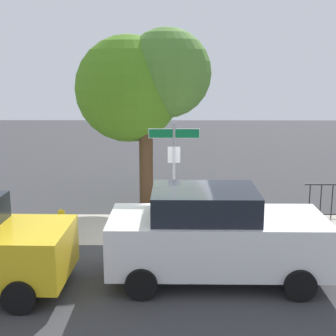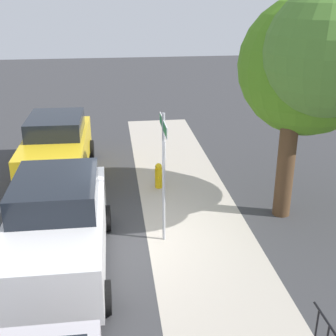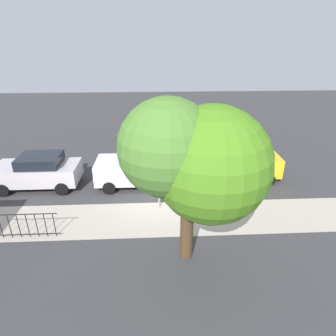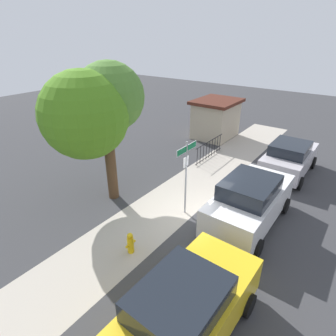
{
  "view_description": "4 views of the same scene",
  "coord_description": "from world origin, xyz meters",
  "px_view_note": "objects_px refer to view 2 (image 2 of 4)",
  "views": [
    {
      "loc": [
        0.29,
        -11.44,
        4.45
      ],
      "look_at": [
        0.18,
        1.16,
        1.79
      ],
      "focal_mm": 50.41,
      "sensor_mm": 36.0,
      "label": 1
    },
    {
      "loc": [
        9.66,
        -0.7,
        5.62
      ],
      "look_at": [
        0.84,
        0.43,
        2.04
      ],
      "focal_mm": 48.09,
      "sensor_mm": 36.0,
      "label": 2
    },
    {
      "loc": [
        0.51,
        11.73,
        7.19
      ],
      "look_at": [
        -0.09,
        0.08,
        1.84
      ],
      "focal_mm": 30.73,
      "sensor_mm": 36.0,
      "label": 3
    },
    {
      "loc": [
        -7.7,
        -4.68,
        6.71
      ],
      "look_at": [
        -0.06,
        0.97,
        2.03
      ],
      "focal_mm": 29.6,
      "sensor_mm": 36.0,
      "label": 4
    }
  ],
  "objects_px": {
    "shade_tree": "(313,61)",
    "car_yellow": "(57,147)",
    "street_sign": "(164,154)",
    "fire_hydrant": "(159,176)",
    "car_white": "(58,226)"
  },
  "relations": [
    {
      "from": "shade_tree",
      "to": "car_yellow",
      "type": "relative_size",
      "value": 1.28
    },
    {
      "from": "street_sign",
      "to": "car_yellow",
      "type": "xyz_separation_m",
      "value": [
        -4.41,
        -2.88,
        -1.22
      ]
    },
    {
      "from": "street_sign",
      "to": "shade_tree",
      "type": "height_order",
      "value": "shade_tree"
    },
    {
      "from": "fire_hydrant",
      "to": "street_sign",
      "type": "bearing_deg",
      "value": -3.77
    },
    {
      "from": "fire_hydrant",
      "to": "car_white",
      "type": "bearing_deg",
      "value": -33.24
    },
    {
      "from": "street_sign",
      "to": "car_yellow",
      "type": "relative_size",
      "value": 0.69
    },
    {
      "from": "street_sign",
      "to": "fire_hydrant",
      "type": "bearing_deg",
      "value": 176.23
    },
    {
      "from": "car_yellow",
      "to": "fire_hydrant",
      "type": "relative_size",
      "value": 5.76
    },
    {
      "from": "car_yellow",
      "to": "fire_hydrant",
      "type": "bearing_deg",
      "value": 66.96
    },
    {
      "from": "shade_tree",
      "to": "car_white",
      "type": "xyz_separation_m",
      "value": [
        1.97,
        -6.09,
        -2.98
      ]
    },
    {
      "from": "shade_tree",
      "to": "car_yellow",
      "type": "height_order",
      "value": "shade_tree"
    },
    {
      "from": "street_sign",
      "to": "fire_hydrant",
      "type": "height_order",
      "value": "street_sign"
    },
    {
      "from": "car_yellow",
      "to": "car_white",
      "type": "distance_m",
      "value": 5.29
    },
    {
      "from": "car_white",
      "to": "shade_tree",
      "type": "bearing_deg",
      "value": 108.24
    },
    {
      "from": "street_sign",
      "to": "shade_tree",
      "type": "xyz_separation_m",
      "value": [
        -1.12,
        3.76,
        1.81
      ]
    }
  ]
}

